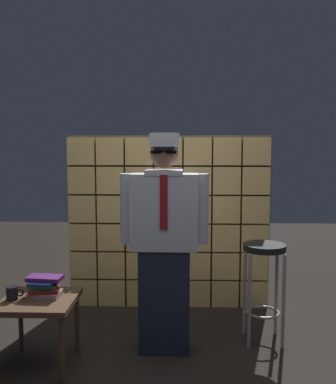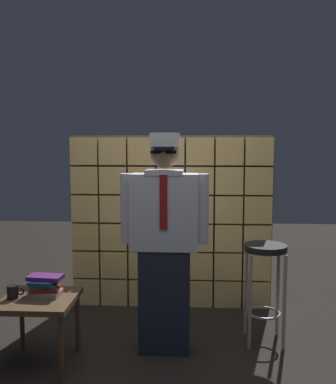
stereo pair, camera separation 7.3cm
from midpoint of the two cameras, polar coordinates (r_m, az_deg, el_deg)
ground_plane at (r=3.30m, az=-0.21°, el=-22.85°), size 12.00×12.00×0.00m
glass_block_wall at (r=4.31m, az=0.85°, el=-4.06°), size 1.99×0.10×1.71m
standing_person at (r=3.35m, az=0.16°, el=-6.26°), size 0.67×0.28×1.69m
bar_stool at (r=3.66m, az=13.08°, el=-9.86°), size 0.34×0.34×0.81m
side_table at (r=3.38m, az=-15.82°, el=-14.13°), size 0.52×0.52×0.51m
book_stack at (r=3.37m, az=-15.12°, el=-11.67°), size 0.26×0.21×0.15m
coffee_mug at (r=3.38m, az=-18.93°, el=-12.20°), size 0.13×0.08×0.09m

